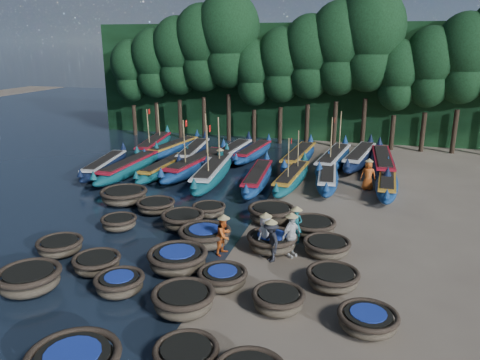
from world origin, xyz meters
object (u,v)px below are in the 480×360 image
(long_boat_14, at_px, (299,157))
(coracle_20, at_px, (124,196))
(coracle_16, at_px, (183,220))
(coracle_19, at_px, (327,247))
(fisherman_3, at_px, (271,240))
(fisherman_6, at_px, (368,174))
(coracle_11, at_px, (97,263))
(coracle_23, at_px, (271,213))
(long_boat_5, at_px, (258,178))
(long_boat_0, at_px, (105,165))
(long_boat_8, at_px, (387,183))
(coracle_17, at_px, (205,236))
(long_boat_12, at_px, (230,154))
(coracle_21, at_px, (156,206))
(coracle_22, at_px, (209,210))
(coracle_3, at_px, (186,355))
(coracle_7, at_px, (183,300))
(coracle_8, at_px, (278,300))
(long_boat_10, at_px, (173,148))
(long_boat_11, at_px, (194,152))
(coracle_9, at_px, (368,320))
(coracle_6, at_px, (120,283))
(long_boat_13, at_px, (254,152))
(coracle_10, at_px, (60,246))
(fisherman_0, at_px, (266,233))
(fisherman_1, at_px, (296,223))
(long_boat_15, at_px, (333,159))
(coracle_14, at_px, (333,278))
(coracle_24, at_px, (312,227))
(long_boat_2, at_px, (165,168))
(long_boat_4, at_px, (213,172))
(coracle_13, at_px, (223,277))
(long_boat_17, at_px, (382,163))
(long_boat_3, at_px, (196,165))
(long_boat_16, at_px, (360,157))
(long_boat_7, at_px, (327,177))
(coracle_15, at_px, (119,222))
(long_boat_9, at_px, (154,145))
(coracle_18, at_px, (272,241))

(long_boat_14, bearing_deg, coracle_20, -121.41)
(coracle_16, height_order, coracle_19, coracle_16)
(fisherman_3, height_order, fisherman_6, fisherman_6)
(long_boat_14, bearing_deg, coracle_11, -100.74)
(coracle_23, bearing_deg, long_boat_5, 109.93)
(long_boat_0, relative_size, long_boat_8, 1.02)
(coracle_17, bearing_deg, long_boat_12, 102.55)
(coracle_21, bearing_deg, coracle_22, 3.78)
(coracle_3, bearing_deg, coracle_7, 113.81)
(coracle_11, xyz_separation_m, coracle_19, (8.27, 3.84, 0.01))
(coracle_8, xyz_separation_m, long_boat_12, (-7.18, 18.33, 0.20))
(coracle_22, height_order, fisherman_6, fisherman_6)
(long_boat_10, bearing_deg, long_boat_11, -16.08)
(coracle_9, bearing_deg, coracle_6, -179.35)
(coracle_17, relative_size, long_boat_13, 0.33)
(coracle_10, xyz_separation_m, fisherman_0, (8.14, 2.35, 0.54))
(coracle_21, relative_size, coracle_22, 1.24)
(coracle_8, relative_size, fisherman_1, 1.06)
(coracle_16, bearing_deg, coracle_9, -35.20)
(coracle_6, xyz_separation_m, coracle_9, (8.34, 0.09, -0.04))
(fisherman_0, bearing_deg, coracle_19, 128.96)
(coracle_10, xyz_separation_m, long_boat_15, (9.65, 17.11, 0.22))
(fisherman_1, height_order, fisherman_6, fisherman_6)
(coracle_14, bearing_deg, coracle_8, -128.37)
(coracle_24, bearing_deg, long_boat_15, 90.47)
(long_boat_2, xyz_separation_m, long_boat_4, (3.55, -0.61, 0.12))
(coracle_13, xyz_separation_m, long_boat_8, (5.86, 13.27, 0.11))
(coracle_19, height_order, long_boat_17, long_boat_17)
(coracle_20, bearing_deg, fisherman_6, 26.13)
(coracle_21, height_order, long_boat_0, long_boat_0)
(coracle_3, height_order, coracle_8, coracle_8)
(coracle_21, relative_size, coracle_24, 0.92)
(coracle_14, relative_size, long_boat_13, 0.31)
(coracle_8, distance_m, coracle_10, 9.64)
(coracle_3, relative_size, coracle_13, 0.96)
(long_boat_15, xyz_separation_m, fisherman_0, (-1.51, -14.76, 0.32))
(coracle_21, height_order, long_boat_3, long_boat_3)
(coracle_17, height_order, long_boat_16, long_boat_16)
(long_boat_5, bearing_deg, long_boat_16, 45.98)
(long_boat_3, bearing_deg, long_boat_11, 121.20)
(long_boat_7, distance_m, long_boat_15, 4.24)
(coracle_22, relative_size, coracle_24, 0.75)
(coracle_13, xyz_separation_m, coracle_20, (-7.87, 7.11, 0.08))
(coracle_8, height_order, long_boat_0, long_boat_0)
(coracle_19, relative_size, coracle_21, 0.89)
(fisherman_0, bearing_deg, coracle_16, -82.67)
(long_boat_17, bearing_deg, coracle_6, -117.77)
(coracle_15, relative_size, long_boat_9, 0.20)
(coracle_9, relative_size, long_boat_2, 0.30)
(coracle_18, distance_m, long_boat_3, 12.80)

